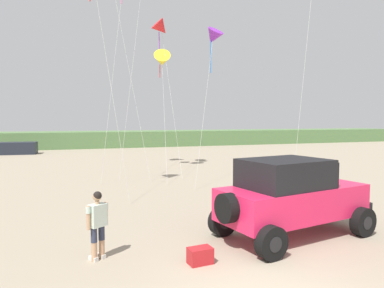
{
  "coord_description": "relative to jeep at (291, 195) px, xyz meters",
  "views": [
    {
      "loc": [
        -3.62,
        -5.6,
        3.36
      ],
      "look_at": [
        -0.33,
        3.89,
        2.67
      ],
      "focal_mm": 32.75,
      "sensor_mm": 36.0,
      "label": 1
    }
  ],
  "objects": [
    {
      "name": "dune_ridge",
      "position": [
        -2.44,
        36.97,
        -0.23
      ],
      "size": [
        90.0,
        6.34,
        1.94
      ],
      "primitive_type": "cube",
      "color": "#567A47",
      "rests_on": "ground_plane"
    },
    {
      "name": "jeep",
      "position": [
        0.0,
        0.0,
        0.0
      ],
      "size": [
        5.0,
        3.11,
        2.26
      ],
      "color": "#EA2151",
      "rests_on": "ground_plane"
    },
    {
      "name": "person_watching",
      "position": [
        -5.4,
        0.06,
        -0.26
      ],
      "size": [
        0.54,
        0.45,
        1.67
      ],
      "color": "tan",
      "rests_on": "ground_plane"
    },
    {
      "name": "cooler_box",
      "position": [
        -3.16,
        -0.96,
        -1.01
      ],
      "size": [
        0.59,
        0.41,
        0.38
      ],
      "primitive_type": "cube",
      "rotation": [
        0.0,
        0.0,
        0.09
      ],
      "color": "#B21E23",
      "rests_on": "ground_plane"
    },
    {
      "name": "distant_sedan",
      "position": [
        -11.33,
        29.67,
        -0.6
      ],
      "size": [
        4.33,
        2.05,
        1.2
      ],
      "primitive_type": "cube",
      "rotation": [
        0.0,
        0.0,
        -0.08
      ],
      "color": "#1E232D",
      "rests_on": "ground_plane"
    },
    {
      "name": "kite_yellow_diamond",
      "position": [
        1.85,
        10.38,
        6.9
      ],
      "size": [
        2.82,
        3.92,
        8.73
      ],
      "color": "purple",
      "rests_on": "ground_plane"
    },
    {
      "name": "kite_black_sled",
      "position": [
        -0.12,
        14.47,
        6.13
      ],
      "size": [
        1.96,
        6.25,
        8.18
      ],
      "color": "yellow",
      "rests_on": "ground_plane"
    },
    {
      "name": "kite_red_delta",
      "position": [
        -0.02,
        15.0,
        8.36
      ],
      "size": [
        1.51,
        5.45,
        10.32
      ],
      "color": "red",
      "rests_on": "ground_plane"
    }
  ]
}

